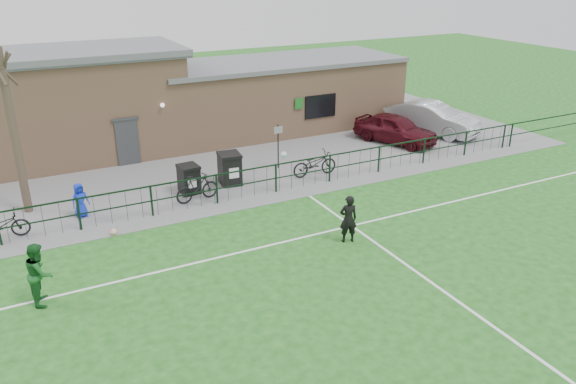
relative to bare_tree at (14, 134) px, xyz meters
name	(u,v)px	position (x,y,z in m)	size (l,w,h in m)	color
ground	(370,296)	(8.00, -10.50, -3.00)	(90.00, 90.00, 0.00)	#195519
paving_strip	(206,156)	(8.00, 3.00, -2.99)	(34.00, 13.00, 0.02)	slate
pitch_line_touch	(255,198)	(8.00, -2.70, -3.00)	(28.00, 0.10, 0.01)	white
pitch_line_mid	(302,238)	(8.00, -6.50, -3.00)	(28.00, 0.10, 0.01)	white
pitch_line_perp	(427,279)	(10.00, -10.50, -3.00)	(0.10, 16.00, 0.01)	white
perimeter_fence	(253,182)	(8.00, -2.50, -2.40)	(28.00, 0.10, 1.20)	black
bare_tree	(14,134)	(0.00, 0.00, 0.00)	(0.30, 0.30, 6.00)	#413227
wheelie_bin_left	(189,180)	(5.89, -0.99, -2.44)	(0.71, 0.80, 1.07)	black
wheelie_bin_right	(230,170)	(7.69, -0.83, -2.36)	(0.82, 0.93, 1.24)	black
sign_post	(278,146)	(10.32, -0.01, -1.98)	(0.06, 0.06, 2.00)	black
car_maroon	(395,129)	(17.26, 0.65, -2.25)	(1.73, 4.30, 1.47)	#410B13
car_silver	(431,118)	(19.97, 1.09, -2.15)	(1.75, 5.02, 1.65)	#A7AAAF
bicycle_c	(0,226)	(-0.95, -2.02, -2.50)	(0.64, 1.83, 0.96)	black
bicycle_d	(197,188)	(5.90, -1.94, -2.45)	(0.50, 1.78, 1.07)	black
bicycle_e	(315,164)	(11.29, -1.60, -2.45)	(0.71, 2.03, 1.07)	black
spectator_child	(80,200)	(1.70, -1.40, -2.34)	(0.63, 0.41, 1.28)	#152FC6
goalkeeper_kick	(346,217)	(9.21, -7.34, -2.14)	(1.35, 3.27, 2.42)	black
outfield_player	(39,273)	(-0.07, -6.60, -2.12)	(0.85, 0.67, 1.76)	#195922
ball_ground	(113,232)	(2.42, -3.41, -2.88)	(0.23, 0.23, 0.23)	white
clubhouse	(167,99)	(7.12, 6.00, -0.78)	(24.25, 5.40, 4.96)	tan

